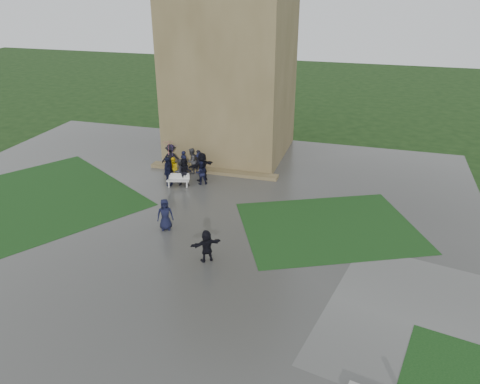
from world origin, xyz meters
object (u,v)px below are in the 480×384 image
(bench, at_px, (178,180))
(pedestrian_near, at_px, (207,246))
(pedestrian_mid, at_px, (165,214))
(tower, at_px, (231,28))

(bench, relative_size, pedestrian_near, 0.94)
(pedestrian_mid, bearing_deg, bench, 80.80)
(bench, relative_size, pedestrian_mid, 0.87)
(pedestrian_mid, bearing_deg, pedestrian_near, -61.50)
(tower, bearing_deg, pedestrian_near, -77.30)
(tower, bearing_deg, pedestrian_mid, -88.96)
(tower, relative_size, pedestrian_near, 11.31)
(pedestrian_near, bearing_deg, tower, -115.37)
(tower, height_order, pedestrian_mid, tower)
(pedestrian_near, bearing_deg, pedestrian_mid, -73.85)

